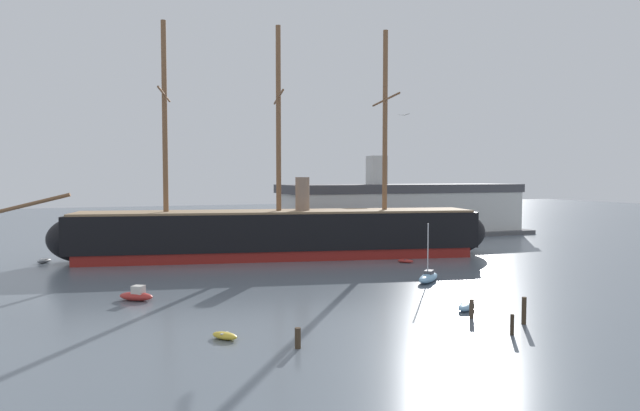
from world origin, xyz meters
TOP-DOWN VIEW (x-y plane):
  - ground_plane at (0.00, 0.00)m, footprint 400.00×400.00m
  - tall_ship at (3.36, 47.07)m, footprint 68.56×20.55m
  - dinghy_foreground_left at (-12.06, 9.96)m, footprint 2.09×2.27m
  - dinghy_foreground_right at (9.59, 10.82)m, footprint 2.99×2.62m
  - motorboat_mid_left at (-17.39, 25.42)m, footprint 3.63×3.16m
  - sailboat_mid_right at (13.57, 23.34)m, footprint 4.82×4.51m
  - dinghy_alongside_stern at (18.17, 36.29)m, footprint 2.16×2.27m
  - dinghy_far_left at (-28.01, 54.13)m, footprint 2.24×2.75m
  - motorboat_far_right at (29.19, 52.37)m, footprint 3.82×1.94m
  - motorboat_distant_centre at (1.06, 61.74)m, footprint 1.57×3.22m
  - mooring_piling_nearest at (8.12, 3.26)m, footprint 0.29×0.29m
  - mooring_piling_left_pair at (11.07, 5.35)m, footprint 0.37×0.37m
  - mooring_piling_right_pair at (8.34, 8.43)m, footprint 0.40×0.40m
  - mooring_piling_midwater at (-7.80, 6.03)m, footprint 0.42×0.42m
  - dockside_warehouse_right at (35.36, 67.55)m, footprint 53.51×15.82m
  - seagull_in_flight at (7.04, 17.68)m, footprint 0.72×1.21m

SIDE VIEW (x-z plane):
  - ground_plane at x=0.00m, z-range 0.00..0.00m
  - dinghy_foreground_left at x=-12.06m, z-range 0.00..0.51m
  - dinghy_alongside_stern at x=18.17m, z-range 0.00..0.52m
  - dinghy_far_left at x=-28.01m, z-range 0.00..0.60m
  - dinghy_foreground_right at x=9.59m, z-range 0.00..0.66m
  - motorboat_distant_centre at x=1.06m, z-range -0.19..1.12m
  - motorboat_mid_left at x=-17.39m, z-range -0.21..1.23m
  - motorboat_far_right at x=29.19m, z-range -0.23..1.31m
  - sailboat_mid_right at x=13.57m, z-range -2.75..3.87m
  - mooring_piling_midwater at x=-7.80m, z-range 0.00..1.42m
  - mooring_piling_nearest at x=8.12m, z-range 0.00..1.56m
  - mooring_piling_right_pair at x=8.34m, z-range 0.00..1.58m
  - mooring_piling_left_pair at x=11.07m, z-range 0.00..2.19m
  - tall_ship at x=3.36m, z-range -13.03..20.29m
  - dockside_warehouse_right at x=35.36m, z-range -2.81..13.05m
  - seagull_in_flight at x=7.04m, z-range 17.69..17.83m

